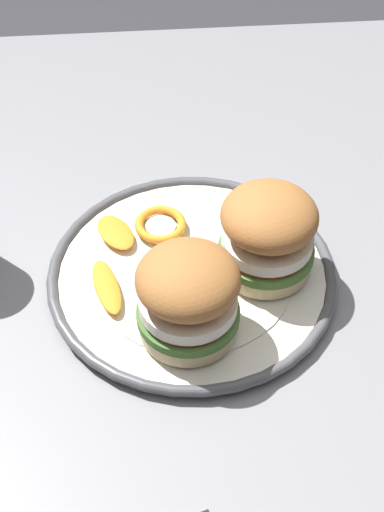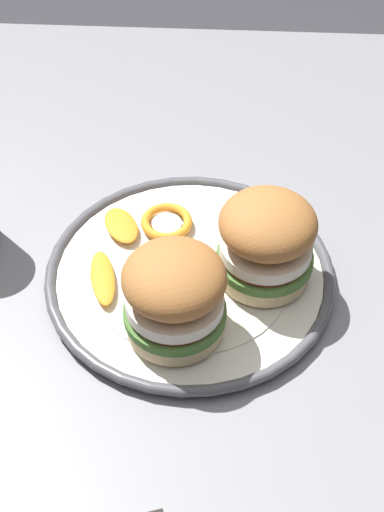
{
  "view_description": "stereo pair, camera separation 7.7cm",
  "coord_description": "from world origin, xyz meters",
  "px_view_note": "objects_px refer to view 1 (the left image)",
  "views": [
    {
      "loc": [
        0.5,
        -0.08,
        1.35
      ],
      "look_at": [
        -0.06,
        -0.03,
        0.75
      ],
      "focal_mm": 54.78,
      "sensor_mm": 36.0,
      "label": 1
    },
    {
      "loc": [
        0.5,
        -0.0,
        1.35
      ],
      "look_at": [
        -0.06,
        -0.03,
        0.75
      ],
      "focal_mm": 54.78,
      "sensor_mm": 36.0,
      "label": 2
    }
  ],
  "objects_px": {
    "dinner_plate": "(192,275)",
    "sandwich_half_right": "(188,295)",
    "sandwich_half_left": "(268,233)",
    "dining_table": "(226,378)"
  },
  "relations": [
    {
      "from": "sandwich_half_left",
      "to": "sandwich_half_right",
      "type": "distance_m",
      "value": 0.12
    },
    {
      "from": "dinner_plate",
      "to": "sandwich_half_right",
      "type": "bearing_deg",
      "value": -7.5
    },
    {
      "from": "dinner_plate",
      "to": "dining_table",
      "type": "bearing_deg",
      "value": 27.27
    },
    {
      "from": "dining_table",
      "to": "sandwich_half_right",
      "type": "relative_size",
      "value": 8.28
    },
    {
      "from": "dinner_plate",
      "to": "sandwich_half_right",
      "type": "distance_m",
      "value": 0.1
    },
    {
      "from": "dining_table",
      "to": "sandwich_half_left",
      "type": "distance_m",
      "value": 0.18
    },
    {
      "from": "dining_table",
      "to": "sandwich_half_left",
      "type": "xyz_separation_m",
      "value": [
        -0.06,
        0.05,
        0.16
      ]
    },
    {
      "from": "dinner_plate",
      "to": "sandwich_half_right",
      "type": "height_order",
      "value": "sandwich_half_right"
    },
    {
      "from": "dining_table",
      "to": "sandwich_half_right",
      "type": "bearing_deg",
      "value": -71.65
    },
    {
      "from": "sandwich_half_left",
      "to": "sandwich_half_right",
      "type": "height_order",
      "value": "same"
    }
  ]
}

